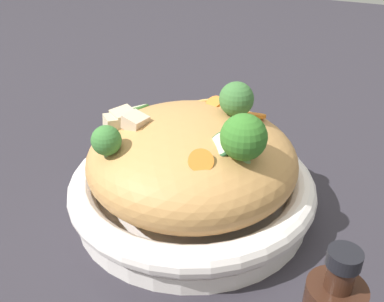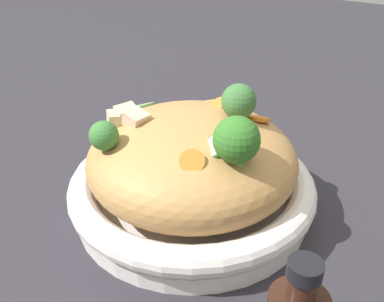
# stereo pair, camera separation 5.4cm
# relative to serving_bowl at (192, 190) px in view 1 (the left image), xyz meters

# --- Properties ---
(ground_plane) EXTENTS (3.00, 3.00, 0.00)m
(ground_plane) POSITION_rel_serving_bowl_xyz_m (0.00, 0.00, -0.03)
(ground_plane) COLOR #2C2931
(serving_bowl) EXTENTS (0.32, 0.32, 0.06)m
(serving_bowl) POSITION_rel_serving_bowl_xyz_m (0.00, 0.00, 0.00)
(serving_bowl) COLOR white
(serving_bowl) RESTS_ON ground_plane
(noodle_heap) EXTENTS (0.26, 0.26, 0.11)m
(noodle_heap) POSITION_rel_serving_bowl_xyz_m (0.00, 0.00, 0.05)
(noodle_heap) COLOR tan
(noodle_heap) RESTS_ON serving_bowl
(broccoli_florets) EXTENTS (0.18, 0.19, 0.07)m
(broccoli_florets) POSITION_rel_serving_bowl_xyz_m (-0.02, -0.04, 0.11)
(broccoli_florets) COLOR #90B570
(broccoli_florets) RESTS_ON serving_bowl
(carrot_coins) EXTENTS (0.17, 0.10, 0.02)m
(carrot_coins) POSITION_rel_serving_bowl_xyz_m (0.01, -0.04, 0.09)
(carrot_coins) COLOR orange
(carrot_coins) RESTS_ON serving_bowl
(zucchini_slices) EXTENTS (0.12, 0.20, 0.04)m
(zucchini_slices) POSITION_rel_serving_bowl_xyz_m (0.01, 0.04, 0.09)
(zucchini_slices) COLOR beige
(zucchini_slices) RESTS_ON serving_bowl
(chicken_chunks) EXTENTS (0.05, 0.06, 0.03)m
(chicken_chunks) POSITION_rel_serving_bowl_xyz_m (-0.03, 0.08, 0.09)
(chicken_chunks) COLOR beige
(chicken_chunks) RESTS_ON serving_bowl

